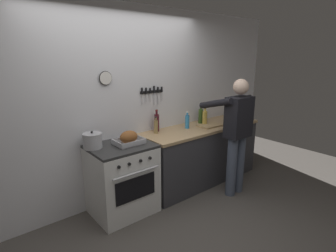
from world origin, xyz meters
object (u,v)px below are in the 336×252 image
at_px(stove, 122,179).
at_px(stock_pot, 92,141).
at_px(roasting_pan, 129,138).
at_px(bottle_soy_sauce, 203,118).
at_px(bottle_dish_soap, 187,121).
at_px(person_cook, 237,130).
at_px(bottle_wine_red, 157,122).
at_px(bottle_cooking_oil, 205,118).
at_px(bottle_vinegar, 156,126).
at_px(bottle_olive_oil, 201,116).
at_px(cutting_board, 210,125).

height_order(stove, stock_pot, stock_pot).
distance_m(roasting_pan, bottle_soy_sauce, 1.54).
bearing_deg(stove, bottle_dish_soap, 3.07).
relative_size(roasting_pan, stock_pot, 1.55).
xyz_separation_m(person_cook, bottle_wine_red, (-0.78, 0.81, 0.08)).
height_order(bottle_soy_sauce, bottle_dish_soap, bottle_dish_soap).
bearing_deg(stock_pot, bottle_dish_soap, -2.66).
xyz_separation_m(bottle_cooking_oil, bottle_vinegar, (-0.88, 0.10, -0.02)).
relative_size(bottle_dish_soap, bottle_vinegar, 1.06).
bearing_deg(bottle_dish_soap, bottle_wine_red, 160.13).
distance_m(stove, bottle_wine_red, 0.95).
relative_size(roasting_pan, bottle_soy_sauce, 2.00).
xyz_separation_m(stove, stock_pot, (-0.30, 0.13, 0.54)).
bearing_deg(roasting_pan, stock_pot, 159.34).
distance_m(bottle_olive_oil, bottle_vinegar, 0.90).
bearing_deg(cutting_board, person_cook, -92.16).
bearing_deg(stock_pot, bottle_vinegar, 0.77).
distance_m(roasting_pan, stock_pot, 0.43).
relative_size(bottle_cooking_oil, bottle_soy_sauce, 1.56).
bearing_deg(cutting_board, bottle_olive_oil, 84.59).
bearing_deg(stock_pot, roasting_pan, -20.66).
distance_m(bottle_wine_red, bottle_vinegar, 0.12).
relative_size(bottle_soy_sauce, bottle_dish_soap, 0.70).
distance_m(bottle_soy_sauce, bottle_wine_red, 0.92).
bearing_deg(bottle_wine_red, bottle_cooking_oil, -12.93).
bearing_deg(bottle_vinegar, person_cook, -40.09).
distance_m(bottle_cooking_oil, bottle_wine_red, 0.82).
height_order(roasting_pan, bottle_dish_soap, bottle_dish_soap).
relative_size(bottle_soy_sauce, bottle_vinegar, 0.74).
bearing_deg(bottle_olive_oil, person_cook, -93.13).
relative_size(cutting_board, bottle_cooking_oil, 1.31).
distance_m(stock_pot, cutting_board, 1.84).
distance_m(stock_pot, bottle_dish_soap, 1.47).
xyz_separation_m(stove, bottle_olive_oil, (1.55, 0.15, 0.57)).
bearing_deg(roasting_pan, cutting_board, -1.77).
relative_size(person_cook, bottle_wine_red, 5.28).
height_order(person_cook, bottle_cooking_oil, person_cook).
distance_m(bottle_olive_oil, bottle_wine_red, 0.83).
relative_size(roasting_pan, cutting_board, 0.98).
bearing_deg(bottle_wine_red, person_cook, -45.75).
relative_size(stock_pot, bottle_vinegar, 0.95).
relative_size(person_cook, stock_pot, 7.30).
bearing_deg(stock_pot, bottle_olive_oil, 0.67).
bearing_deg(stock_pot, bottle_soy_sauce, 1.49).
bearing_deg(person_cook, bottle_cooking_oil, -7.07).
height_order(roasting_pan, bottle_wine_red, bottle_wine_red).
height_order(cutting_board, bottle_wine_red, bottle_wine_red).
height_order(bottle_wine_red, bottle_vinegar, bottle_wine_red).
relative_size(stove, bottle_dish_soap, 3.55).
distance_m(stove, bottle_vinegar, 0.86).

